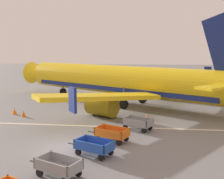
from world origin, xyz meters
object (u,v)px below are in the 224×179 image
baggage_cart_third_in_row (94,147)px  baggage_cart_far_end (138,123)px  traffic_cone_near_plane (14,111)px  baggage_cart_fourth_in_row (112,134)px  airplane (124,81)px  traffic_cone_by_carts (148,117)px  baggage_cart_second_in_row (58,166)px  traffic_cone_mid_apron (24,114)px

baggage_cart_third_in_row → baggage_cart_far_end: bearing=66.5°
traffic_cone_near_plane → baggage_cart_far_end: bearing=-17.7°
baggage_cart_fourth_in_row → airplane: bearing=90.6°
airplane → traffic_cone_by_carts: airplane is taller
baggage_cart_far_end → baggage_cart_third_in_row: bearing=-113.5°
traffic_cone_near_plane → baggage_cart_third_in_row: bearing=-44.4°
traffic_cone_near_plane → traffic_cone_by_carts: size_ratio=1.13×
airplane → baggage_cart_fourth_in_row: 14.81m
airplane → baggage_cart_third_in_row: size_ratio=9.63×
baggage_cart_second_in_row → baggage_cart_far_end: (4.18, 9.73, 0.00)m
baggage_cart_second_in_row → traffic_cone_near_plane: (-9.49, 14.09, -0.27)m
baggage_cart_second_in_row → baggage_cart_third_in_row: size_ratio=1.00×
baggage_cart_far_end → traffic_cone_by_carts: (0.96, 3.78, -0.31)m
traffic_cone_mid_apron → traffic_cone_by_carts: (13.16, 0.38, -0.03)m
airplane → traffic_cone_near_plane: 13.78m
baggage_cart_far_end → baggage_cart_second_in_row: bearing=-113.3°
traffic_cone_near_plane → traffic_cone_by_carts: bearing=-2.3°
airplane → traffic_cone_by_carts: bearing=-68.0°
baggage_cart_second_in_row → baggage_cart_fourth_in_row: (2.28, 6.37, 0.00)m
airplane → traffic_cone_mid_apron: bearing=-142.3°
baggage_cart_third_in_row → traffic_cone_by_carts: (3.73, 10.13, -0.31)m
airplane → baggage_cart_fourth_in_row: size_ratio=9.62×
baggage_cart_third_in_row → baggage_cart_fourth_in_row: size_ratio=1.00×
airplane → baggage_cart_far_end: 11.69m
airplane → traffic_cone_mid_apron: 13.11m
baggage_cart_far_end → traffic_cone_mid_apron: (-12.19, 3.41, -0.28)m
baggage_cart_second_in_row → baggage_cart_far_end: size_ratio=1.01×
baggage_cart_second_in_row → baggage_cart_third_in_row: bearing=67.3°
baggage_cart_third_in_row → traffic_cone_near_plane: 15.29m
baggage_cart_second_in_row → baggage_cart_fourth_in_row: 6.77m
baggage_cart_second_in_row → traffic_cone_near_plane: size_ratio=5.40×
baggage_cart_second_in_row → baggage_cart_fourth_in_row: size_ratio=1.00×
baggage_cart_second_in_row → traffic_cone_by_carts: 14.46m
baggage_cart_second_in_row → traffic_cone_by_carts: bearing=69.1°
traffic_cone_near_plane → traffic_cone_by_carts: (14.64, -0.58, -0.04)m
baggage_cart_third_in_row → baggage_cart_far_end: (2.76, 6.34, 0.00)m
baggage_cart_second_in_row → traffic_cone_near_plane: bearing=124.0°
baggage_cart_second_in_row → baggage_cart_third_in_row: same height
baggage_cart_fourth_in_row → traffic_cone_near_plane: baggage_cart_fourth_in_row is taller
airplane → traffic_cone_by_carts: (3.01, -7.47, -2.76)m
traffic_cone_near_plane → traffic_cone_by_carts: 14.65m
baggage_cart_third_in_row → traffic_cone_near_plane: (-10.91, 10.70, -0.27)m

